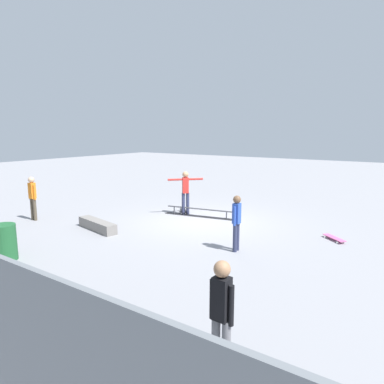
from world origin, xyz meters
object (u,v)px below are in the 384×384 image
Objects in this scene: skate_ledge at (97,225)px; bystander_blue_shirt at (237,220)px; loose_skateboard_pink at (334,238)px; trash_bin at (4,242)px; bystander_orange_shirt at (32,196)px; grind_rail at (200,213)px; skateboard_main at (183,211)px; bystander_black_shirt at (221,312)px; skater_main at (185,190)px.

skate_ledge is 4.70m from bystander_blue_shirt.
trash_bin is at bearing -95.94° from loose_skateboard_pink.
loose_skateboard_pink is (-9.41, -3.57, -0.81)m from bystander_orange_shirt.
grind_rail is 3.12× the size of trash_bin.
bystander_orange_shirt reaches higher than skateboard_main.
bystander_orange_shirt is at bearing 28.84° from grind_rail.
skate_ledge is at bearing 123.94° from skateboard_main.
loose_skateboard_pink is at bearing 93.61° from bystander_black_shirt.
bystander_orange_shirt is 7.55m from bystander_blue_shirt.
bystander_black_shirt is 6.84m from loose_skateboard_pink.
skateboard_main is (0.85, -0.15, -0.06)m from grind_rail.
bystander_black_shirt is 1.75× the size of trash_bin.
trash_bin is at bearing 132.03° from skateboard_main.
bystander_blue_shirt is at bearing 117.84° from bystander_black_shirt.
skateboard_main is (-0.89, -3.51, -0.08)m from skate_ledge.
skater_main is 8.85m from bystander_black_shirt.
skater_main is (0.61, 0.05, 0.83)m from grind_rail.
grind_rail is at bearing -141.77° from bystander_orange_shirt.
grind_rail is 3.76× the size of loose_skateboard_pink.
grind_rail is at bearing 127.94° from bystander_black_shirt.
bystander_orange_shirt is 1.00× the size of bystander_black_shirt.
bystander_black_shirt is 6.46m from trash_bin.
bystander_black_shirt reaches higher than skate_ledge.
loose_skateboard_pink is (-4.81, 0.20, -0.06)m from grind_rail.
skateboard_main is at bearing 131.76° from bystander_black_shirt.
bystander_blue_shirt is 1.67× the size of trash_bin.
skate_ledge is at bearing 52.06° from grind_rail.
loose_skateboard_pink is (-5.41, 0.16, -0.89)m from skater_main.
skater_main is 6.45m from trash_bin.
grind_rail is 0.87m from skateboard_main.
bystander_blue_shirt is at bearing -89.10° from loose_skateboard_pink.
bystander_blue_shirt is at bearing -139.39° from trash_bin.
bystander_orange_shirt is at bearing 96.58° from bystander_blue_shirt.
grind_rail is 4.81m from loose_skateboard_pink.
bystander_blue_shirt reaches higher than skate_ledge.
bystander_orange_shirt is (4.60, 3.78, 0.75)m from grind_rail.
bystander_orange_shirt is 1.75× the size of trash_bin.
skateboard_main is at bearing 50.92° from bystander_blue_shirt.
grind_rail is 3.82× the size of skateboard_main.
skateboard_main is 0.98× the size of loose_skateboard_pink.
skate_ledge is at bearing -154.27° from skater_main.
bystander_orange_shirt and bystander_black_shirt have the same top height.
skateboard_main and loose_skateboard_pink have the same top height.
skater_main reaches higher than loose_skateboard_pink.
skater_main is (-1.13, -3.31, 0.80)m from skate_ledge.
trash_bin is (0.71, 6.56, 0.37)m from skateboard_main.
bystander_blue_shirt is 4.81m from bystander_black_shirt.
skateboard_main is at bearing -143.83° from loose_skateboard_pink.
grind_rail is 6.00m from bystander_orange_shirt.
skater_main is at bearing -171.28° from skateboard_main.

